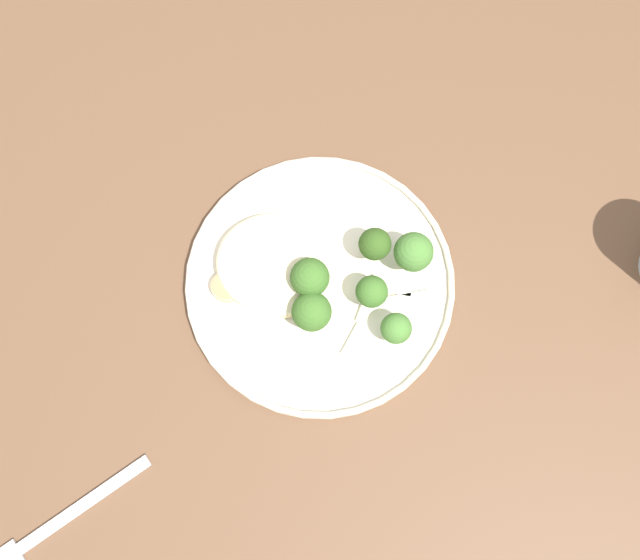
{
  "coord_description": "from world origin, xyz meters",
  "views": [
    {
      "loc": [
        0.03,
        -0.14,
        1.49
      ],
      "look_at": [
        0.01,
        0.05,
        0.76
      ],
      "focal_mm": 39.82,
      "sensor_mm": 36.0,
      "label": 1
    }
  ],
  "objects_px": {
    "broccoli_floret_front_edge": "(396,325)",
    "broccoli_floret_split_head": "(413,252)",
    "broccoli_floret_rear_charred": "(375,245)",
    "dinner_fork": "(63,519)",
    "seared_scallop_on_noodles": "(293,252)",
    "seared_scallop_tiny_bay": "(256,245)",
    "seared_scallop_left_edge": "(286,305)",
    "dinner_plate": "(320,283)",
    "seared_scallop_tilted_round": "(235,247)",
    "seared_scallop_right_edge": "(240,268)",
    "broccoli_floret_tall_stalk": "(372,292)",
    "broccoli_floret_near_rim": "(312,312)",
    "seared_scallop_half_hidden": "(285,272)",
    "broccoli_floret_small_sprig": "(307,277)",
    "seared_scallop_large_seared": "(227,287)"
  },
  "relations": [
    {
      "from": "broccoli_floret_front_edge",
      "to": "broccoli_floret_split_head",
      "type": "height_order",
      "value": "broccoli_floret_split_head"
    },
    {
      "from": "broccoli_floret_front_edge",
      "to": "broccoli_floret_rear_charred",
      "type": "xyz_separation_m",
      "value": [
        -0.03,
        0.08,
        0.01
      ]
    },
    {
      "from": "dinner_fork",
      "to": "broccoli_floret_rear_charred",
      "type": "bearing_deg",
      "value": 48.21
    },
    {
      "from": "seared_scallop_on_noodles",
      "to": "seared_scallop_tiny_bay",
      "type": "xyz_separation_m",
      "value": [
        -0.04,
        0.0,
        0.0
      ]
    },
    {
      "from": "seared_scallop_left_edge",
      "to": "broccoli_floret_rear_charred",
      "type": "relative_size",
      "value": 0.45
    },
    {
      "from": "dinner_plate",
      "to": "seared_scallop_tiny_bay",
      "type": "relative_size",
      "value": 12.89
    },
    {
      "from": "seared_scallop_tiny_bay",
      "to": "broccoli_floret_rear_charred",
      "type": "distance_m",
      "value": 0.13
    },
    {
      "from": "seared_scallop_tilted_round",
      "to": "seared_scallop_right_edge",
      "type": "bearing_deg",
      "value": -69.37
    },
    {
      "from": "broccoli_floret_tall_stalk",
      "to": "broccoli_floret_near_rim",
      "type": "xyz_separation_m",
      "value": [
        -0.06,
        -0.03,
        0.0
      ]
    },
    {
      "from": "broccoli_floret_front_edge",
      "to": "broccoli_floret_tall_stalk",
      "type": "xyz_separation_m",
      "value": [
        -0.03,
        0.03,
        0.0
      ]
    },
    {
      "from": "seared_scallop_tiny_bay",
      "to": "broccoli_floret_tall_stalk",
      "type": "distance_m",
      "value": 0.14
    },
    {
      "from": "seared_scallop_half_hidden",
      "to": "broccoli_floret_small_sprig",
      "type": "bearing_deg",
      "value": -22.13
    },
    {
      "from": "broccoli_floret_small_sprig",
      "to": "broccoli_floret_near_rim",
      "type": "bearing_deg",
      "value": -75.42
    },
    {
      "from": "dinner_plate",
      "to": "broccoli_floret_tall_stalk",
      "type": "bearing_deg",
      "value": -11.5
    },
    {
      "from": "seared_scallop_left_edge",
      "to": "seared_scallop_large_seared",
      "type": "relative_size",
      "value": 0.78
    },
    {
      "from": "seared_scallop_large_seared",
      "to": "broccoli_floret_split_head",
      "type": "relative_size",
      "value": 0.53
    },
    {
      "from": "dinner_plate",
      "to": "seared_scallop_tiny_bay",
      "type": "height_order",
      "value": "seared_scallop_tiny_bay"
    },
    {
      "from": "seared_scallop_on_noodles",
      "to": "seared_scallop_left_edge",
      "type": "relative_size",
      "value": 1.07
    },
    {
      "from": "seared_scallop_large_seared",
      "to": "broccoli_floret_tall_stalk",
      "type": "bearing_deg",
      "value": 3.3
    },
    {
      "from": "dinner_plate",
      "to": "broccoli_floret_tall_stalk",
      "type": "relative_size",
      "value": 6.01
    },
    {
      "from": "seared_scallop_large_seared",
      "to": "broccoli_floret_front_edge",
      "type": "distance_m",
      "value": 0.18
    },
    {
      "from": "seared_scallop_on_noodles",
      "to": "dinner_fork",
      "type": "xyz_separation_m",
      "value": [
        -0.19,
        -0.3,
        -0.02
      ]
    },
    {
      "from": "broccoli_floret_tall_stalk",
      "to": "seared_scallop_left_edge",
      "type": "bearing_deg",
      "value": -166.59
    },
    {
      "from": "dinner_fork",
      "to": "dinner_plate",
      "type": "bearing_deg",
      "value": 50.45
    },
    {
      "from": "seared_scallop_large_seared",
      "to": "seared_scallop_tilted_round",
      "type": "relative_size",
      "value": 1.22
    },
    {
      "from": "seared_scallop_large_seared",
      "to": "broccoli_floret_split_head",
      "type": "bearing_deg",
      "value": 15.83
    },
    {
      "from": "broccoli_floret_rear_charred",
      "to": "seared_scallop_tiny_bay",
      "type": "bearing_deg",
      "value": -176.32
    },
    {
      "from": "seared_scallop_right_edge",
      "to": "broccoli_floret_tall_stalk",
      "type": "distance_m",
      "value": 0.14
    },
    {
      "from": "seared_scallop_half_hidden",
      "to": "seared_scallop_large_seared",
      "type": "height_order",
      "value": "seared_scallop_half_hidden"
    },
    {
      "from": "seared_scallop_right_edge",
      "to": "broccoli_floret_small_sprig",
      "type": "distance_m",
      "value": 0.08
    },
    {
      "from": "seared_scallop_half_hidden",
      "to": "broccoli_floret_small_sprig",
      "type": "xyz_separation_m",
      "value": [
        0.03,
        -0.01,
        0.03
      ]
    },
    {
      "from": "seared_scallop_right_edge",
      "to": "seared_scallop_left_edge",
      "type": "xyz_separation_m",
      "value": [
        0.05,
        -0.03,
        0.0
      ]
    },
    {
      "from": "broccoli_floret_near_rim",
      "to": "broccoli_floret_split_head",
      "type": "bearing_deg",
      "value": 37.62
    },
    {
      "from": "seared_scallop_tilted_round",
      "to": "broccoli_floret_rear_charred",
      "type": "height_order",
      "value": "broccoli_floret_rear_charred"
    },
    {
      "from": "dinner_fork",
      "to": "seared_scallop_right_edge",
      "type": "bearing_deg",
      "value": 63.34
    },
    {
      "from": "seared_scallop_left_edge",
      "to": "seared_scallop_large_seared",
      "type": "distance_m",
      "value": 0.07
    },
    {
      "from": "seared_scallop_tiny_bay",
      "to": "seared_scallop_left_edge",
      "type": "distance_m",
      "value": 0.07
    },
    {
      "from": "seared_scallop_half_hidden",
      "to": "seared_scallop_tilted_round",
      "type": "distance_m",
      "value": 0.06
    },
    {
      "from": "dinner_plate",
      "to": "seared_scallop_tilted_round",
      "type": "distance_m",
      "value": 0.1
    },
    {
      "from": "broccoli_floret_split_head",
      "to": "seared_scallop_large_seared",
      "type": "bearing_deg",
      "value": -164.17
    },
    {
      "from": "seared_scallop_tilted_round",
      "to": "broccoli_floret_tall_stalk",
      "type": "relative_size",
      "value": 0.54
    },
    {
      "from": "broccoli_floret_split_head",
      "to": "dinner_fork",
      "type": "relative_size",
      "value": 0.4
    },
    {
      "from": "seared_scallop_on_noodles",
      "to": "dinner_fork",
      "type": "distance_m",
      "value": 0.36
    },
    {
      "from": "seared_scallop_tiny_bay",
      "to": "broccoli_floret_split_head",
      "type": "height_order",
      "value": "broccoli_floret_split_head"
    },
    {
      "from": "seared_scallop_tiny_bay",
      "to": "dinner_fork",
      "type": "bearing_deg",
      "value": -116.65
    },
    {
      "from": "broccoli_floret_small_sprig",
      "to": "seared_scallop_half_hidden",
      "type": "bearing_deg",
      "value": 157.87
    },
    {
      "from": "seared_scallop_on_noodles",
      "to": "broccoli_floret_rear_charred",
      "type": "relative_size",
      "value": 0.48
    },
    {
      "from": "seared_scallop_on_noodles",
      "to": "dinner_fork",
      "type": "bearing_deg",
      "value": -122.73
    },
    {
      "from": "seared_scallop_right_edge",
      "to": "broccoli_floret_rear_charred",
      "type": "height_order",
      "value": "broccoli_floret_rear_charred"
    },
    {
      "from": "seared_scallop_right_edge",
      "to": "broccoli_floret_near_rim",
      "type": "relative_size",
      "value": 0.53
    }
  ]
}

